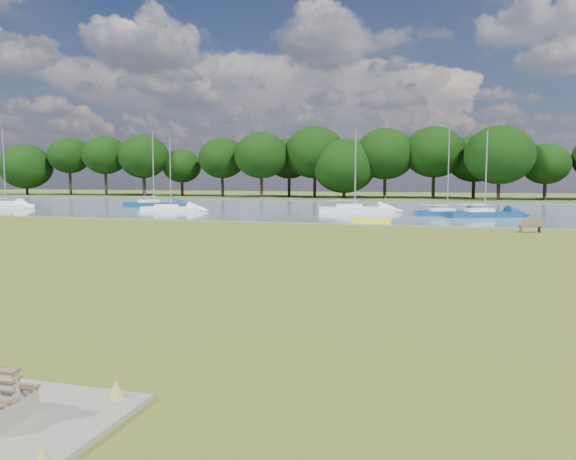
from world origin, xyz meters
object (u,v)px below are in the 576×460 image
(riverbank_bench, at_px, (531,226))
(sailboat_1, at_px, (5,204))
(sailboat_2, at_px, (153,203))
(sailboat_7, at_px, (354,207))
(kayak, at_px, (371,220))
(sailboat_3, at_px, (446,211))
(sailboat_5, at_px, (170,207))
(sailboat_0, at_px, (484,212))

(riverbank_bench, height_order, sailboat_1, sailboat_1)
(sailboat_1, bearing_deg, sailboat_2, 30.71)
(sailboat_2, xyz_separation_m, sailboat_7, (24.31, -2.95, -0.02))
(riverbank_bench, xyz_separation_m, sailboat_7, (-14.43, 16.46, 0.09))
(sailboat_1, height_order, sailboat_7, sailboat_1)
(riverbank_bench, distance_m, sailboat_7, 21.89)
(kayak, height_order, sailboat_3, sailboat_3)
(sailboat_2, bearing_deg, sailboat_5, -73.24)
(kayak, xyz_separation_m, sailboat_1, (-43.12, 8.25, 0.30))
(sailboat_2, xyz_separation_m, sailboat_3, (33.29, -5.36, -0.10))
(kayak, height_order, sailboat_5, sailboat_5)
(sailboat_0, xyz_separation_m, sailboat_7, (-12.19, 3.36, 0.03))
(kayak, distance_m, sailboat_5, 23.55)
(sailboat_5, bearing_deg, sailboat_3, -4.07)
(kayak, xyz_separation_m, sailboat_0, (8.86, 8.16, 0.31))
(sailboat_1, relative_size, sailboat_2, 1.02)
(sailboat_1, height_order, sailboat_3, sailboat_1)
(sailboat_1, xyz_separation_m, sailboat_7, (39.79, 3.27, 0.04))
(sailboat_5, bearing_deg, sailboat_7, 4.11)
(sailboat_1, distance_m, sailboat_7, 39.93)
(sailboat_0, bearing_deg, sailboat_3, 141.67)
(sailboat_2, bearing_deg, sailboat_3, -34.03)
(sailboat_1, distance_m, sailboat_5, 21.04)
(sailboat_2, relative_size, sailboat_3, 1.12)
(riverbank_bench, height_order, sailboat_0, sailboat_0)
(sailboat_3, relative_size, sailboat_7, 0.95)
(riverbank_bench, height_order, sailboat_7, sailboat_7)
(kayak, bearing_deg, sailboat_0, 54.45)
(kayak, relative_size, sailboat_5, 0.41)
(riverbank_bench, bearing_deg, sailboat_5, 139.16)
(sailboat_7, bearing_deg, kayak, -88.63)
(sailboat_3, height_order, sailboat_5, sailboat_3)
(sailboat_7, bearing_deg, sailboat_0, -30.16)
(sailboat_5, bearing_deg, sailboat_2, 125.72)
(sailboat_3, distance_m, sailboat_7, 9.30)
(riverbank_bench, bearing_deg, sailboat_2, 134.17)
(riverbank_bench, height_order, sailboat_2, sailboat_2)
(sailboat_2, distance_m, sailboat_5, 8.37)
(kayak, xyz_separation_m, sailboat_7, (-3.33, 11.53, 0.34))
(kayak, distance_m, sailboat_0, 12.05)
(riverbank_bench, xyz_separation_m, kayak, (-11.10, 4.93, -0.25))
(sailboat_2, height_order, sailboat_3, sailboat_2)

